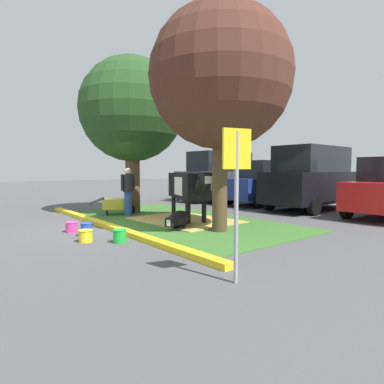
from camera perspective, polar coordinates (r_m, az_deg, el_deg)
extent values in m
plane|color=#4C4C4F|center=(9.34, -14.52, -6.05)|extent=(80.00, 80.00, 0.00)
cube|color=#386B28|center=(10.30, -3.05, -4.94)|extent=(8.34, 4.26, 0.02)
cube|color=yellow|center=(9.19, -14.81, -5.84)|extent=(9.54, 0.24, 0.12)
cube|color=tan|center=(10.09, -1.35, -5.04)|extent=(3.37, 2.62, 0.04)
cylinder|color=brown|center=(12.01, -10.51, 2.15)|extent=(0.53, 0.53, 2.47)
sphere|color=#23471E|center=(12.20, -10.67, 14.23)|extent=(3.76, 3.76, 3.76)
cylinder|color=#4C3823|center=(8.25, 4.97, 2.08)|extent=(0.39, 0.39, 2.67)
sphere|color=#4C281E|center=(8.57, 5.08, 19.73)|extent=(3.61, 3.61, 3.61)
cube|color=black|center=(10.17, -0.77, 1.14)|extent=(2.40, 1.46, 0.80)
cube|color=white|center=(10.03, -0.53, 1.10)|extent=(1.10, 0.99, 0.56)
cylinder|color=black|center=(8.90, 1.70, 1.37)|extent=(0.71, 0.52, 0.58)
cube|color=black|center=(8.60, 2.41, 2.47)|extent=(0.50, 0.40, 0.32)
cube|color=white|center=(8.41, 2.88, 2.17)|extent=(0.18, 0.23, 0.20)
cylinder|color=black|center=(9.50, 2.16, -3.62)|extent=(0.14, 0.14, 0.70)
cylinder|color=black|center=(9.35, -0.68, -3.74)|extent=(0.14, 0.14, 0.70)
cylinder|color=black|center=(11.13, -0.85, -2.50)|extent=(0.14, 0.14, 0.70)
cylinder|color=black|center=(11.00, -3.29, -2.58)|extent=(0.14, 0.14, 0.70)
cylinder|color=black|center=(11.34, -2.53, 0.16)|extent=(0.06, 0.06, 0.70)
ellipsoid|color=black|center=(8.86, -2.35, -4.90)|extent=(1.00, 1.18, 0.48)
cube|color=black|center=(8.30, -3.84, -5.36)|extent=(0.32, 0.34, 0.22)
cube|color=silver|center=(8.19, -4.16, -5.49)|extent=(0.12, 0.10, 0.16)
cylinder|color=black|center=(8.50, -2.06, -6.51)|extent=(0.28, 0.35, 0.10)
cylinder|color=#23478C|center=(11.23, -11.30, -2.12)|extent=(0.26, 0.26, 0.85)
cylinder|color=black|center=(11.18, -11.35, 1.55)|extent=(0.34, 0.34, 0.59)
sphere|color=beige|center=(11.17, -11.38, 3.65)|extent=(0.23, 0.23, 0.23)
cylinder|color=black|center=(11.29, -10.39, 1.74)|extent=(0.09, 0.09, 0.56)
cylinder|color=black|center=(11.07, -12.33, 1.66)|extent=(0.09, 0.09, 0.56)
cube|color=gold|center=(11.67, -13.45, -2.06)|extent=(0.86, 1.05, 0.36)
cylinder|color=black|center=(11.75, -11.00, -3.06)|extent=(0.21, 0.37, 0.36)
cylinder|color=black|center=(11.89, -14.97, -3.33)|extent=(0.04, 0.04, 0.24)
cylinder|color=black|center=(11.45, -14.81, -3.60)|extent=(0.04, 0.04, 0.24)
cylinder|color=black|center=(11.83, -16.70, -1.45)|extent=(0.21, 0.51, 0.23)
cylinder|color=black|center=(11.39, -16.61, -1.66)|extent=(0.21, 0.51, 0.23)
cylinder|color=#99999E|center=(4.52, 7.89, -2.85)|extent=(0.06, 0.06, 2.15)
cube|color=yellow|center=(4.50, 7.99, 7.62)|extent=(0.15, 0.44, 0.56)
cylinder|color=#EA3893|center=(8.87, -20.67, -5.88)|extent=(0.29, 0.29, 0.26)
torus|color=#EA3893|center=(8.85, -20.69, -5.07)|extent=(0.31, 0.31, 0.02)
cylinder|color=blue|center=(8.20, -18.28, -6.39)|extent=(0.27, 0.27, 0.32)
torus|color=blue|center=(8.17, -18.30, -5.29)|extent=(0.29, 0.29, 0.02)
cylinder|color=yellow|center=(7.57, -18.40, -7.47)|extent=(0.30, 0.30, 0.26)
torus|color=yellow|center=(7.54, -18.42, -6.50)|extent=(0.33, 0.33, 0.02)
cylinder|color=green|center=(7.29, -12.73, -7.70)|extent=(0.29, 0.29, 0.29)
torus|color=green|center=(7.26, -12.75, -6.60)|extent=(0.31, 0.31, 0.02)
cube|color=#3D3D42|center=(16.84, 4.98, 1.64)|extent=(2.07, 4.67, 1.20)
cube|color=black|center=(16.83, 5.00, 5.38)|extent=(1.79, 3.26, 1.00)
cylinder|color=black|center=(18.60, 6.14, 0.00)|extent=(0.24, 0.65, 0.64)
cylinder|color=black|center=(17.35, 10.69, -0.33)|extent=(0.24, 0.65, 0.64)
cylinder|color=black|center=(16.57, -1.01, -0.46)|extent=(0.24, 0.65, 0.64)
cylinder|color=black|center=(15.15, 3.53, -0.89)|extent=(0.24, 0.65, 0.64)
cube|color=navy|center=(15.23, 12.66, 0.74)|extent=(1.96, 4.46, 0.90)
cube|color=black|center=(15.21, 12.71, 3.94)|extent=(1.66, 2.26, 0.80)
cylinder|color=black|center=(16.94, 13.13, -0.47)|extent=(0.24, 0.65, 0.64)
cylinder|color=black|center=(15.94, 18.33, -0.84)|extent=(0.24, 0.65, 0.64)
cylinder|color=black|center=(14.75, 6.49, -1.04)|extent=(0.24, 0.65, 0.64)
cylinder|color=black|center=(13.59, 12.02, -1.53)|extent=(0.24, 0.65, 0.64)
cube|color=black|center=(13.71, 20.52, 0.86)|extent=(2.07, 4.67, 1.20)
cube|color=black|center=(13.70, 20.63, 5.46)|extent=(1.79, 3.26, 1.00)
cylinder|color=black|center=(15.51, 20.11, -1.01)|extent=(0.24, 0.65, 0.64)
cylinder|color=black|center=(14.67, 26.56, -1.46)|extent=(0.24, 0.65, 0.64)
cylinder|color=black|center=(13.01, 13.56, -1.80)|extent=(0.24, 0.65, 0.64)
cylinder|color=black|center=(11.99, 20.91, -2.44)|extent=(0.24, 0.65, 0.64)
cylinder|color=black|center=(14.35, 30.52, -1.71)|extent=(0.24, 0.65, 0.64)
cylinder|color=black|center=(11.70, 25.88, -2.73)|extent=(0.24, 0.65, 0.64)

